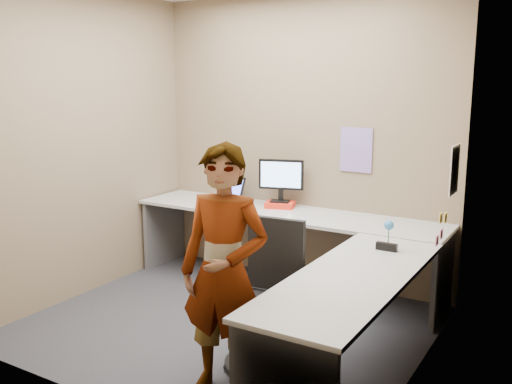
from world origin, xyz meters
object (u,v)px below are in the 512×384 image
Objects in this scene: desk at (298,250)px; person at (224,273)px; monitor at (281,177)px; office_chair at (267,309)px.

person reaches higher than desk.
monitor is 0.42× the size of office_chair.
monitor is 2.06m from person.
desk is 1.22m from person.
desk is at bearing -69.74° from monitor.
office_chair is (0.16, -0.77, -0.19)m from desk.
monitor is at bearing 127.23° from desk.
person is (0.11, -1.20, 0.19)m from desk.
desk is 0.81m from office_chair.
desk is at bearing 97.06° from office_chair.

